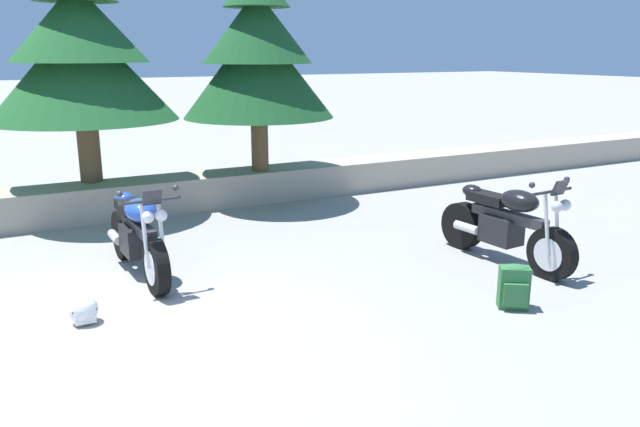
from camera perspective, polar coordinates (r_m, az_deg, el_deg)
ground_plane at (r=5.95m, az=-22.78°, el=-12.30°), size 120.00×120.00×0.00m
stone_wall at (r=10.42m, az=-25.55°, el=0.34°), size 36.00×0.80×0.55m
motorcycle_blue_near_left at (r=7.62m, az=-16.16°, el=-1.94°), size 0.67×2.06×1.18m
motorcycle_black_centre at (r=8.09m, az=16.54°, el=-1.04°), size 0.67×2.07×1.18m
rider_backpack at (r=6.77m, az=17.20°, el=-6.27°), size 0.35×0.34×0.47m
rider_helmet at (r=6.57m, az=-20.66°, el=-8.21°), size 0.28×0.28×0.28m
pine_tree_mid_left at (r=10.53m, az=-20.95°, el=13.55°), size 2.85×2.85×3.45m
pine_tree_mid_right at (r=10.86m, az=-5.69°, el=14.24°), size 2.55×2.55×3.44m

